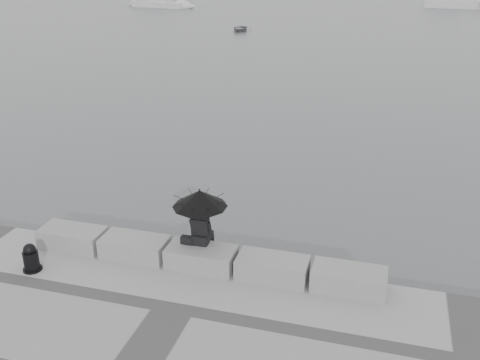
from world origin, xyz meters
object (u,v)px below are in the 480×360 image
(seated_person, at_px, (200,204))
(sailboat_left, at_px, (160,4))
(mooring_bollard, at_px, (31,259))
(motor_cruiser, at_px, (453,2))
(dinghy, at_px, (240,29))

(seated_person, xyz_separation_m, sailboat_left, (-31.63, 69.04, -1.51))
(mooring_bollard, bearing_deg, motor_cruiser, 79.42)
(sailboat_left, bearing_deg, motor_cruiser, 24.03)
(sailboat_left, xyz_separation_m, motor_cruiser, (43.27, 11.36, 0.38))
(mooring_bollard, height_order, sailboat_left, sailboat_left)
(mooring_bollard, bearing_deg, seated_person, 21.72)
(seated_person, xyz_separation_m, dinghy, (-11.99, 45.19, -1.77))
(seated_person, relative_size, sailboat_left, 0.11)
(seated_person, relative_size, motor_cruiser, 0.17)
(motor_cruiser, relative_size, dinghy, 2.78)
(sailboat_left, relative_size, dinghy, 4.28)
(motor_cruiser, xyz_separation_m, dinghy, (-23.63, -35.21, -0.64))
(mooring_bollard, distance_m, motor_cruiser, 83.26)
(motor_cruiser, bearing_deg, dinghy, -115.37)
(seated_person, xyz_separation_m, motor_cruiser, (11.65, 80.39, -1.13))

